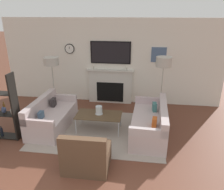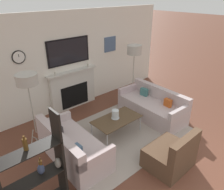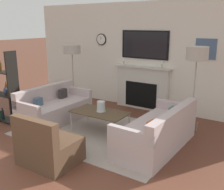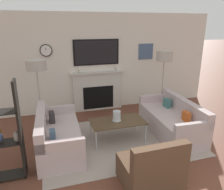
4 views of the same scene
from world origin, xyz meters
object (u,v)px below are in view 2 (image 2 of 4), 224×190
couch_right (152,107)px  coffee_table (117,120)px  armchair (171,156)px  hurricane_candle (115,115)px  floor_lamp_left (27,80)px  floor_lamp_right (134,51)px  shelf_unit (34,173)px  couch_left (72,148)px

couch_right → coffee_table: (-1.29, 0.04, 0.12)m
armchair → hurricane_candle: 1.55m
hurricane_candle → floor_lamp_left: bearing=148.7°
couch_right → floor_lamp_left: bearing=160.1°
floor_lamp_left → hurricane_candle: bearing=-31.3°
floor_lamp_right → shelf_unit: size_ratio=1.08×
coffee_table → floor_lamp_left: (-1.55, 0.99, 1.11)m
couch_left → hurricane_candle: bearing=3.7°
couch_left → hurricane_candle: couch_left is taller
couch_right → armchair: size_ratio=2.15×
hurricane_candle → armchair: bearing=-88.1°
coffee_table → floor_lamp_left: bearing=147.4°
couch_left → coffee_table: bearing=1.5°
hurricane_candle → floor_lamp_left: floor_lamp_left is taller
couch_right → floor_lamp_right: floor_lamp_right is taller
floor_lamp_right → shelf_unit: bearing=-156.9°
couch_right → coffee_table: bearing=178.4°
couch_left → hurricane_candle: size_ratio=8.09×
coffee_table → floor_lamp_right: (1.59, 0.99, 1.18)m
armchair → floor_lamp_left: bearing=122.9°
armchair → hurricane_candle: bearing=91.9°
coffee_table → shelf_unit: size_ratio=0.71×
hurricane_candle → floor_lamp_left: size_ratio=0.13×
couch_left → armchair: bearing=-48.1°
hurricane_candle → floor_lamp_right: floor_lamp_right is taller
armchair → coffee_table: size_ratio=0.76×
couch_left → shelf_unit: (-0.99, -0.61, 0.45)m
hurricane_candle → coffee_table: bearing=-86.1°
coffee_table → shelf_unit: bearing=-164.1°
coffee_table → floor_lamp_right: bearing=32.0°
couch_right → armchair: 1.91m
coffee_table → floor_lamp_right: 2.21m
shelf_unit → floor_lamp_left: bearing=66.9°
couch_right → shelf_unit: bearing=-170.3°
armchair → floor_lamp_right: floor_lamp_right is taller
shelf_unit → couch_left: bearing=31.6°
couch_right → hurricane_candle: 1.32m
couch_right → couch_left: bearing=179.9°
couch_right → floor_lamp_left: (-2.84, 1.03, 1.23)m
armchair → floor_lamp_right: size_ratio=0.50×
couch_right → floor_lamp_right: bearing=73.7°
armchair → floor_lamp_right: bearing=58.1°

